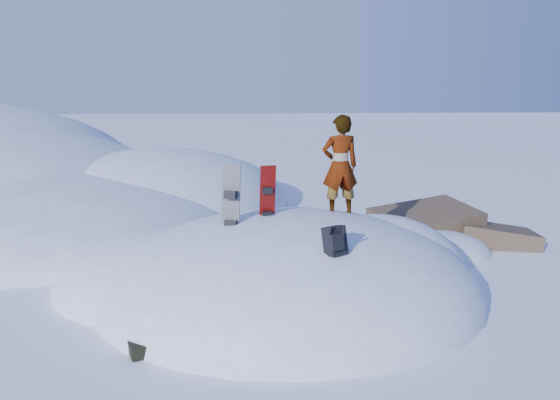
{
  "coord_description": "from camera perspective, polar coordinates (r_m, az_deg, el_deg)",
  "views": [
    {
      "loc": [
        -0.7,
        -9.36,
        3.8
      ],
      "look_at": [
        -0.15,
        0.3,
        1.71
      ],
      "focal_mm": 35.0,
      "sensor_mm": 36.0,
      "label": 1
    }
  ],
  "objects": [
    {
      "name": "ground",
      "position": [
        10.13,
        0.96,
        -9.86
      ],
      "size": [
        120.0,
        120.0,
        0.0
      ],
      "primitive_type": "plane",
      "color": "white",
      "rests_on": "ground"
    },
    {
      "name": "snow_mound",
      "position": [
        10.34,
        -0.1,
        -9.38
      ],
      "size": [
        8.0,
        6.0,
        3.0
      ],
      "color": "white",
      "rests_on": "ground"
    },
    {
      "name": "rock_outcrop",
      "position": [
        13.67,
        15.78,
        -4.37
      ],
      "size": [
        4.68,
        4.41,
        1.68
      ],
      "color": "brown",
      "rests_on": "ground"
    },
    {
      "name": "snowboard_red",
      "position": [
        9.73,
        -1.35,
        -0.54
      ],
      "size": [
        0.32,
        0.28,
        1.49
      ],
      "rotation": [
        0.0,
        0.0,
        0.19
      ],
      "color": "#A90E09",
      "rests_on": "snow_mound"
    },
    {
      "name": "snowboard_dark",
      "position": [
        9.39,
        -5.17,
        -1.29
      ],
      "size": [
        0.37,
        0.31,
        1.7
      ],
      "rotation": [
        0.0,
        0.0,
        -0.29
      ],
      "color": "black",
      "rests_on": "snow_mound"
    },
    {
      "name": "backpack",
      "position": [
        8.29,
        5.77,
        -4.27
      ],
      "size": [
        0.43,
        0.47,
        0.52
      ],
      "rotation": [
        0.0,
        0.0,
        0.55
      ],
      "color": "black",
      "rests_on": "snow_mound"
    },
    {
      "name": "gear_pile",
      "position": [
        8.37,
        -12.77,
        -14.25
      ],
      "size": [
        0.92,
        0.72,
        0.24
      ],
      "rotation": [
        0.0,
        0.0,
        0.4
      ],
      "color": "black",
      "rests_on": "ground"
    },
    {
      "name": "person",
      "position": [
        10.29,
        6.28,
        3.57
      ],
      "size": [
        0.75,
        0.54,
        1.91
      ],
      "primitive_type": "imported",
      "rotation": [
        0.0,
        0.0,
        3.27
      ],
      "color": "slate",
      "rests_on": "snow_mound"
    }
  ]
}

